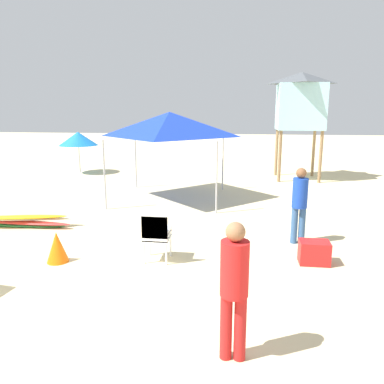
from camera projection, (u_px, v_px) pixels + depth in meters
The scene contains 10 objects.
ground at pixel (81, 299), 5.77m from camera, with size 80.00×80.00×0.00m, color beige.
stacked_plastic_chairs at pixel (156, 231), 7.04m from camera, with size 0.48×0.48×1.02m.
surfboard_pile at pixel (23, 221), 9.27m from camera, with size 2.69×0.79×0.32m.
lifeguard_near_left at pixel (300, 201), 7.97m from camera, with size 0.32×0.32×1.65m.
lifeguard_near_center at pixel (234, 283), 4.19m from camera, with size 0.32×0.32×1.65m.
popup_canopy at pixel (170, 124), 11.79m from camera, with size 3.25×3.25×2.76m.
lifeguard_tower at pixel (301, 101), 15.11m from camera, with size 1.98×1.98×4.29m.
beach_umbrella_left at pixel (78, 139), 16.84m from camera, with size 1.73×1.73×1.87m.
traffic_cone_near at pixel (57, 247), 7.11m from camera, with size 0.41×0.41×0.59m, color orange.
cooler_box at pixel (314, 252), 7.05m from camera, with size 0.55×0.39×0.43m, color red.
Camera 1 is at (2.38, -5.02, 2.83)m, focal length 35.28 mm.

